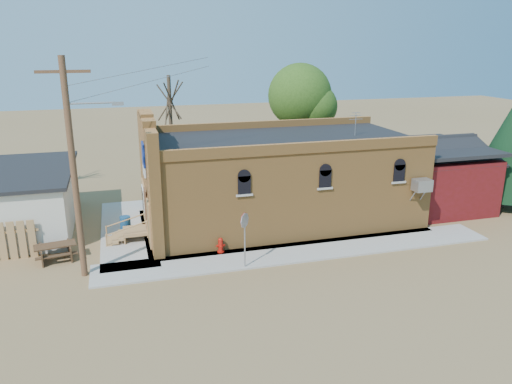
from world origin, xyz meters
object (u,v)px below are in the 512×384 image
object	(u,v)px
utility_pole	(75,165)
fire_hydrant	(221,245)
stop_sign	(245,226)
trash_barrel	(125,224)
brick_bar	(275,179)
picnic_table	(55,250)

from	to	relation	value
utility_pole	fire_hydrant	world-z (taller)	utility_pole
utility_pole	stop_sign	world-z (taller)	utility_pole
fire_hydrant	trash_barrel	bearing A→B (deg)	113.29
brick_bar	stop_sign	xyz separation A→B (m)	(-3.15, -5.49, -0.36)
utility_pole	fire_hydrant	distance (m)	7.39
fire_hydrant	trash_barrel	xyz separation A→B (m)	(-4.16, 3.93, 0.06)
brick_bar	trash_barrel	distance (m)	8.21
utility_pole	picnic_table	world-z (taller)	utility_pole
stop_sign	trash_barrel	xyz separation A→B (m)	(-4.85, 5.73, -1.49)
fire_hydrant	trash_barrel	distance (m)	5.72
stop_sign	utility_pole	bearing A→B (deg)	145.67
trash_barrel	fire_hydrant	bearing A→B (deg)	-43.38
fire_hydrant	stop_sign	bearing A→B (deg)	-92.27
brick_bar	stop_sign	distance (m)	6.34
fire_hydrant	trash_barrel	world-z (taller)	trash_barrel
fire_hydrant	trash_barrel	size ratio (longest dim) A/B	0.87
fire_hydrant	picnic_table	xyz separation A→B (m)	(-7.31, 1.40, 0.05)
utility_pole	stop_sign	xyz separation A→B (m)	(6.64, -1.20, -2.79)
stop_sign	trash_barrel	bearing A→B (deg)	106.18
stop_sign	picnic_table	distance (m)	8.74
trash_barrel	picnic_table	bearing A→B (deg)	-141.23
brick_bar	stop_sign	bearing A→B (deg)	-119.79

